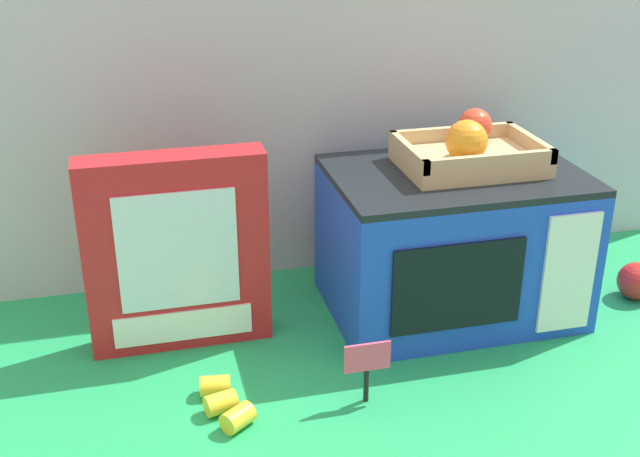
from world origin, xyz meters
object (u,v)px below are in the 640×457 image
Objects in this scene: price_sign at (367,363)px; loose_toy_apple at (636,281)px; food_groups_crate at (469,150)px; cookie_set_box at (177,253)px; loose_toy_banana at (224,402)px; toy_microwave at (452,242)px.

loose_toy_apple is at bearing 17.71° from price_sign.
food_groups_crate is 0.42m from loose_toy_apple.
loose_toy_banana is (0.04, -0.21, -0.15)m from cookie_set_box.
price_sign reaches higher than loose_toy_apple.
cookie_set_box is 0.26m from loose_toy_banana.
food_groups_crate reaches higher than loose_toy_banana.
loose_toy_banana is 1.87× the size of loose_toy_apple.
loose_toy_apple is (0.82, -0.06, -0.13)m from cookie_set_box.
loose_toy_apple is (0.32, -0.06, -0.26)m from food_groups_crate.
cookie_set_box is at bearing 136.02° from price_sign.
food_groups_crate reaches higher than toy_microwave.
price_sign is at bearing -133.92° from toy_microwave.
loose_toy_banana is at bearing -154.29° from food_groups_crate.
toy_microwave is 1.29× the size of cookie_set_box.
toy_microwave is 3.25× the size of loose_toy_banana.
loose_toy_apple is at bearing -11.39° from food_groups_crate.
cookie_set_box is 0.36m from price_sign.
cookie_set_box reaches higher than loose_toy_apple.
loose_toy_apple is (0.57, 0.18, -0.03)m from price_sign.
loose_toy_banana is at bearing -154.44° from toy_microwave.
price_sign is at bearing -162.29° from loose_toy_apple.
price_sign is at bearing -43.98° from cookie_set_box.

